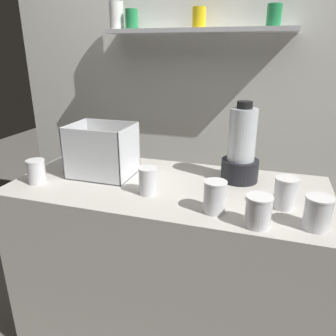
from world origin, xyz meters
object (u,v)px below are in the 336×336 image
at_px(juice_cup_orange_far_left, 37,173).
at_px(juice_cup_mango_right, 258,213).
at_px(juice_cup_orange_left, 148,182).
at_px(carrot_display_bin, 102,159).
at_px(juice_cup_orange_far_right, 285,194).
at_px(juice_cup_mango_middle, 215,199).
at_px(juice_cup_carrot_rightmost, 317,215).
at_px(blender_pitcher, 241,150).

height_order(juice_cup_orange_far_left, juice_cup_mango_right, juice_cup_mango_right).
bearing_deg(juice_cup_mango_right, juice_cup_orange_left, 163.11).
height_order(carrot_display_bin, juice_cup_orange_far_right, carrot_display_bin).
relative_size(carrot_display_bin, juice_cup_orange_far_left, 2.66).
relative_size(juice_cup_mango_middle, juice_cup_carrot_rightmost, 1.06).
bearing_deg(juice_cup_mango_middle, carrot_display_bin, 159.08).
relative_size(juice_cup_orange_left, juice_cup_mango_right, 1.03).
height_order(blender_pitcher, juice_cup_orange_far_right, blender_pitcher).
height_order(blender_pitcher, juice_cup_carrot_rightmost, blender_pitcher).
relative_size(carrot_display_bin, juice_cup_orange_far_right, 2.38).
height_order(carrot_display_bin, juice_cup_orange_far_left, carrot_display_bin).
distance_m(juice_cup_orange_far_left, juice_cup_carrot_rightmost, 1.17).
xyz_separation_m(carrot_display_bin, juice_cup_mango_right, (0.75, -0.28, -0.03)).
bearing_deg(juice_cup_orange_far_left, juice_cup_orange_far_right, 4.21).
xyz_separation_m(juice_cup_mango_right, juice_cup_carrot_rightmost, (0.19, 0.04, 0.00)).
distance_m(blender_pitcher, juice_cup_orange_far_left, 0.93).
relative_size(blender_pitcher, juice_cup_mango_right, 3.25).
bearing_deg(juice_cup_mango_right, juice_cup_orange_far_left, 174.43).
relative_size(carrot_display_bin, juice_cup_mango_right, 2.60).
bearing_deg(juice_cup_orange_left, juice_cup_mango_middle, -15.07).
relative_size(blender_pitcher, juice_cup_orange_far_right, 2.97).
distance_m(blender_pitcher, juice_cup_mango_right, 0.43).
bearing_deg(juice_cup_orange_left, juice_cup_mango_right, -16.89).
bearing_deg(juice_cup_orange_far_left, juice_cup_carrot_rightmost, -2.52).
height_order(blender_pitcher, juice_cup_orange_far_left, blender_pitcher).
xyz_separation_m(juice_cup_orange_left, juice_cup_orange_far_right, (0.54, 0.04, 0.00)).
bearing_deg(juice_cup_orange_far_left, juice_cup_mango_middle, -2.56).
bearing_deg(juice_cup_orange_far_left, carrot_display_bin, 39.52).
height_order(juice_cup_orange_far_left, juice_cup_carrot_rightmost, juice_cup_carrot_rightmost).
distance_m(juice_cup_mango_middle, juice_cup_carrot_rightmost, 0.35).
bearing_deg(juice_cup_orange_left, blender_pitcher, 37.59).
distance_m(juice_cup_mango_right, juice_cup_orange_far_right, 0.20).
relative_size(juice_cup_orange_left, juice_cup_orange_far_right, 0.94).
xyz_separation_m(carrot_display_bin, juice_cup_carrot_rightmost, (0.94, -0.24, -0.02)).
bearing_deg(juice_cup_carrot_rightmost, juice_cup_mango_middle, 177.59).
bearing_deg(blender_pitcher, juice_cup_orange_left, -142.41).
relative_size(carrot_display_bin, juice_cup_carrot_rightmost, 2.50).
bearing_deg(juice_cup_orange_left, juice_cup_carrot_rightmost, -8.30).
bearing_deg(juice_cup_mango_middle, juice_cup_orange_far_right, 24.77).
distance_m(blender_pitcher, juice_cup_carrot_rightmost, 0.48).
bearing_deg(carrot_display_bin, juice_cup_mango_right, -20.76).
bearing_deg(juice_cup_carrot_rightmost, juice_cup_orange_left, 171.70).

